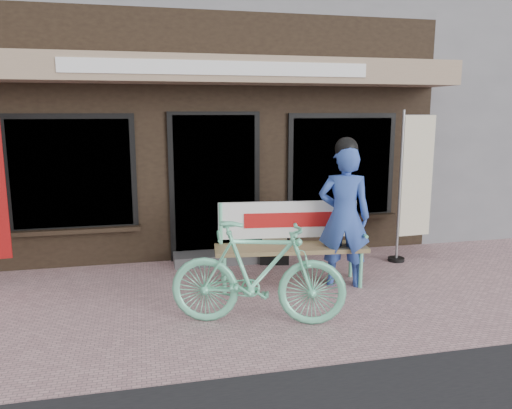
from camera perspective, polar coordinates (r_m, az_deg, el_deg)
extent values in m
plane|color=#BD9094|center=(5.83, -1.68, -11.59)|extent=(70.00, 70.00, 0.00)
cube|color=black|center=(10.36, -7.22, 8.30)|extent=(7.00, 6.00, 3.60)
cube|color=#9F866C|center=(7.04, -4.53, 15.04)|extent=(7.00, 0.80, 0.35)
cube|color=white|center=(6.64, -3.99, 15.32)|extent=(4.00, 0.02, 0.18)
cube|color=black|center=(7.43, -4.72, 2.05)|extent=(1.20, 0.06, 2.10)
cube|color=black|center=(7.42, -4.71, 2.03)|extent=(1.35, 0.04, 2.20)
cube|color=black|center=(7.39, -20.31, 3.32)|extent=(1.60, 0.06, 1.50)
cube|color=black|center=(7.93, 9.74, 4.29)|extent=(1.60, 0.06, 1.50)
cube|color=black|center=(7.38, -20.32, 3.32)|extent=(1.75, 0.04, 1.65)
cube|color=black|center=(7.92, 9.77, 4.28)|extent=(1.75, 0.04, 1.65)
cube|color=black|center=(7.46, -19.98, -2.83)|extent=(1.80, 0.18, 0.06)
cube|color=black|center=(8.00, 9.73, -1.46)|extent=(1.80, 0.18, 0.06)
cube|color=#59595B|center=(7.43, -4.34, -6.05)|extent=(1.30, 0.45, 0.15)
cylinder|color=#70DCAC|center=(6.17, -3.62, -8.08)|extent=(0.05, 0.05, 0.45)
cylinder|color=#70DCAC|center=(6.58, -3.81, -6.89)|extent=(0.05, 0.05, 0.45)
cylinder|color=#70DCAC|center=(6.48, 11.88, -7.39)|extent=(0.05, 0.05, 0.45)
cylinder|color=#70DCAC|center=(6.87, 10.77, -6.31)|extent=(0.05, 0.05, 0.45)
cube|color=olive|center=(6.40, 4.00, -5.00)|extent=(1.98, 0.70, 0.05)
cylinder|color=#70DCAC|center=(6.44, -4.06, -2.42)|extent=(0.05, 0.05, 0.59)
cylinder|color=#70DCAC|center=(6.74, 11.09, -2.01)|extent=(0.05, 0.05, 0.59)
cube|color=white|center=(6.54, 3.67, -1.73)|extent=(1.82, 0.25, 0.48)
cube|color=#B21414|center=(6.52, 3.71, -1.78)|extent=(1.15, 0.14, 0.19)
cylinder|color=#70DCAC|center=(6.25, -4.26, -3.64)|extent=(0.10, 0.47, 0.04)
cylinder|color=#70DCAC|center=(6.57, 11.89, -3.14)|extent=(0.10, 0.47, 0.04)
imported|color=#3353B0|center=(6.38, 10.04, -1.41)|extent=(0.76, 0.63, 1.78)
sphere|color=black|center=(6.26, 10.29, 6.31)|extent=(0.37, 0.37, 0.29)
imported|color=#70DCAC|center=(5.21, 0.24, -7.87)|extent=(1.90, 1.04, 1.10)
cylinder|color=gray|center=(7.55, 16.13, 1.89)|extent=(0.04, 0.04, 2.22)
cylinder|color=gray|center=(7.61, 18.16, 9.65)|extent=(0.51, 0.05, 0.02)
cube|color=beige|center=(7.68, 17.91, 3.08)|extent=(0.51, 0.06, 1.77)
cylinder|color=black|center=(7.78, 15.72, -6.05)|extent=(0.26, 0.26, 0.05)
cube|color=black|center=(7.22, 2.13, -3.69)|extent=(0.43, 0.17, 0.84)
cube|color=beige|center=(7.15, 2.14, -3.06)|extent=(0.35, 0.10, 0.51)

